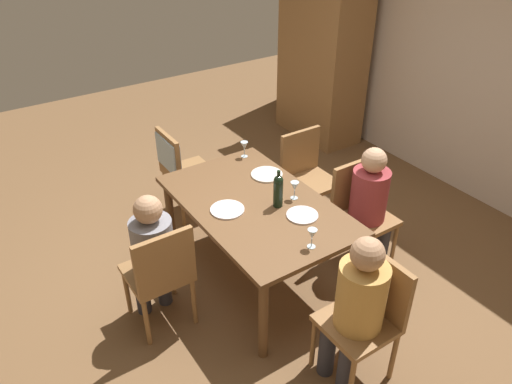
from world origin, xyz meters
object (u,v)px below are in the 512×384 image
object	(u,v)px
armoire_cabinet	(322,52)
dinner_plate_guest_right	(302,215)
wine_glass_near_left	(295,187)
dinner_plate_guest_left	(227,210)
chair_near	(161,271)
person_man_bearded	(357,303)
chair_far_right	(359,207)
person_man_guest	(371,202)
chair_right_end	(368,311)
person_woman_host	(152,250)
dining_table	(256,212)
dinner_plate_host	(267,174)
wine_bottle_tall_green	(278,190)
handbag	(333,230)
chair_far_left	(306,172)
wine_glass_centre	(244,146)
wine_glass_near_right	(312,235)
chair_left_end	(177,163)

from	to	relation	value
armoire_cabinet	dinner_plate_guest_right	xyz separation A→B (m)	(2.25, -2.06, -0.34)
wine_glass_near_left	dinner_plate_guest_left	size ratio (longest dim) A/B	0.56
chair_near	person_man_bearded	distance (m)	1.40
chair_far_right	person_man_guest	xyz separation A→B (m)	(0.11, 0.00, 0.12)
chair_right_end	person_woman_host	bearing A→B (deg)	38.56
chair_far_right	dining_table	bearing A→B (deg)	-17.41
chair_right_end	chair_far_right	size ratio (longest dim) A/B	1.00
wine_glass_near_left	dinner_plate_host	size ratio (longest dim) A/B	0.55
person_woman_host	dinner_plate_host	xyz separation A→B (m)	(-0.28, 1.19, 0.11)
armoire_cabinet	dinner_plate_host	bearing A→B (deg)	-50.39
wine_bottle_tall_green	wine_glass_near_left	bearing A→B (deg)	94.71
chair_far_right	handbag	xyz separation A→B (m)	(-0.29, 0.00, -0.42)
dining_table	chair_far_right	distance (m)	0.93
dinner_plate_host	handbag	distance (m)	0.91
chair_right_end	chair_far_left	xyz separation A→B (m)	(-1.64, 0.79, 0.00)
chair_near	wine_glass_centre	size ratio (longest dim) A/B	6.17
dining_table	person_man_bearded	bearing A→B (deg)	-1.26
wine_glass_near_right	dinner_plate_guest_right	distance (m)	0.39
person_woman_host	chair_far_right	bearing A→B (deg)	-9.73
dinner_plate_guest_right	chair_right_end	bearing A→B (deg)	-7.08
chair_near	dinner_plate_guest_left	world-z (taller)	chair_near
armoire_cabinet	person_woman_host	world-z (taller)	armoire_cabinet
chair_far_right	wine_bottle_tall_green	bearing A→B (deg)	-11.01
person_woman_host	wine_bottle_tall_green	xyz separation A→B (m)	(0.15, 1.00, 0.25)
wine_glass_near_left	dinner_plate_guest_right	bearing A→B (deg)	-23.09
dinner_plate_host	dinner_plate_guest_right	bearing A→B (deg)	-10.68
wine_bottle_tall_green	chair_left_end	bearing A→B (deg)	-169.53
chair_right_end	dinner_plate_host	size ratio (longest dim) A/B	3.37
person_woman_host	person_man_bearded	xyz separation A→B (m)	(1.21, 0.85, 0.02)
chair_right_end	dinner_plate_guest_left	xyz separation A→B (m)	(-1.22, -0.33, 0.23)
chair_far_right	wine_glass_near_left	distance (m)	0.69
armoire_cabinet	wine_glass_near_right	bearing A→B (deg)	-40.92
chair_far_right	dinner_plate_host	xyz separation A→B (m)	(-0.58, -0.56, 0.23)
chair_far_right	wine_glass_centre	xyz separation A→B (m)	(-0.97, -0.54, 0.33)
person_man_guest	chair_left_end	bearing A→B (deg)	-57.52
wine_glass_near_right	armoire_cabinet	bearing A→B (deg)	139.08
person_man_guest	wine_glass_near_right	size ratio (longest dim) A/B	7.62
dining_table	person_man_guest	distance (m)	0.96
chair_far_left	wine_glass_centre	size ratio (longest dim) A/B	6.17
wine_glass_centre	chair_far_left	bearing A→B (deg)	65.85
dinner_plate_guest_right	dinner_plate_guest_left	bearing A→B (deg)	-131.05
dinner_plate_guest_right	wine_glass_near_left	bearing A→B (deg)	156.91
armoire_cabinet	dinner_plate_host	xyz separation A→B (m)	(1.60, -1.93, -0.34)
person_man_bearded	wine_glass_near_right	bearing A→B (deg)	-4.51
wine_bottle_tall_green	dinner_plate_guest_right	bearing A→B (deg)	18.57
wine_bottle_tall_green	wine_glass_near_left	world-z (taller)	wine_bottle_tall_green
chair_far_left	wine_glass_near_left	distance (m)	0.88
chair_far_right	person_woman_host	distance (m)	1.79
armoire_cabinet	person_man_guest	world-z (taller)	armoire_cabinet
armoire_cabinet	chair_right_end	size ratio (longest dim) A/B	2.37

